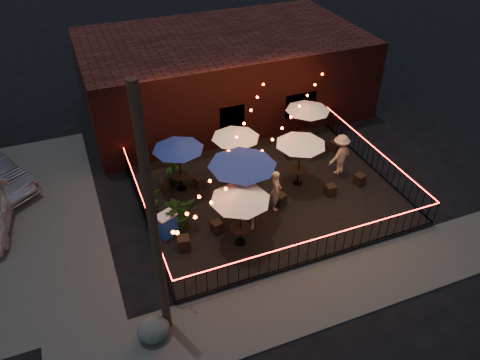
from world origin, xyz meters
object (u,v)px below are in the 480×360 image
object	(u,v)px
cafe_table_2	(242,162)
cooler	(167,225)
cafe_table_5	(308,108)
cafe_table_3	(236,135)
cafe_table_4	(301,141)
utility_pole	(153,227)
cafe_table_0	(240,197)
cafe_table_1	(178,146)
boulder	(154,330)

from	to	relation	value
cafe_table_2	cooler	xyz separation A→B (m)	(-2.93, 0.03, -2.04)
cafe_table_2	cafe_table_5	xyz separation A→B (m)	(4.59, 3.54, -0.48)
cafe_table_3	cafe_table_4	bearing A→B (deg)	-34.56
cafe_table_2	cafe_table_3	xyz separation A→B (m)	(0.75, 2.58, -0.51)
utility_pole	cafe_table_4	distance (m)	8.55
cafe_table_0	cafe_table_1	distance (m)	4.00
utility_pole	cafe_table_2	world-z (taller)	utility_pole
utility_pole	cafe_table_0	bearing A→B (deg)	35.69
utility_pole	boulder	bearing A→B (deg)	-149.32
utility_pole	boulder	size ratio (longest dim) A/B	8.59
cafe_table_1	cafe_table_4	world-z (taller)	cafe_table_1
cafe_table_0	cafe_table_2	xyz separation A→B (m)	(0.62, 1.34, 0.42)
cafe_table_3	cafe_table_2	bearing A→B (deg)	-106.12
cooler	utility_pole	bearing A→B (deg)	-128.93
utility_pole	cafe_table_0	world-z (taller)	utility_pole
cafe_table_1	cafe_table_4	size ratio (longest dim) A/B	1.00
cafe_table_4	cafe_table_5	xyz separation A→B (m)	(1.65, 2.47, -0.03)
cafe_table_1	cafe_table_5	bearing A→B (deg)	9.30
cafe_table_3	cafe_table_4	xyz separation A→B (m)	(2.19, -1.51, 0.05)
cafe_table_5	boulder	bearing A→B (deg)	-139.98
cafe_table_1	cafe_table_3	world-z (taller)	cafe_table_1
cafe_table_2	boulder	world-z (taller)	cafe_table_2
cafe_table_0	cafe_table_4	xyz separation A→B (m)	(3.55, 2.42, -0.03)
utility_pole	cafe_table_2	size ratio (longest dim) A/B	2.60
utility_pole	cafe_table_0	xyz separation A→B (m)	(3.30, 2.37, -1.76)
cafe_table_3	boulder	distance (m)	8.54
cafe_table_4	boulder	size ratio (longest dim) A/B	2.42
cafe_table_5	cooler	xyz separation A→B (m)	(-7.51, -3.52, -1.55)
utility_pole	cooler	bearing A→B (deg)	75.13
cafe_table_3	cafe_table_5	world-z (taller)	cafe_table_5
cafe_table_4	cafe_table_5	bearing A→B (deg)	56.18
cafe_table_5	boulder	size ratio (longest dim) A/B	2.87
cafe_table_2	cafe_table_4	xyz separation A→B (m)	(2.93, 1.08, -0.45)
cafe_table_3	boulder	size ratio (longest dim) A/B	2.44
utility_pole	cafe_table_2	distance (m)	5.57
boulder	cafe_table_1	bearing A→B (deg)	67.45
cafe_table_1	cafe_table_2	size ratio (longest dim) A/B	0.73
cafe_table_0	cafe_table_4	size ratio (longest dim) A/B	1.03
cafe_table_4	cafe_table_0	bearing A→B (deg)	-145.74
utility_pole	cooler	size ratio (longest dim) A/B	8.55
cafe_table_0	cooler	size ratio (longest dim) A/B	2.49
cafe_table_2	cafe_table_5	distance (m)	5.82
cafe_table_0	cafe_table_3	bearing A→B (deg)	70.86
cafe_table_0	cafe_table_2	size ratio (longest dim) A/B	0.76
cafe_table_0	cooler	distance (m)	3.13
cafe_table_0	cafe_table_5	xyz separation A→B (m)	(5.20, 4.88, -0.06)
cafe_table_5	boulder	distance (m)	11.86
cafe_table_0	cooler	xyz separation A→B (m)	(-2.31, 1.37, -1.62)
cafe_table_1	cafe_table_2	distance (m)	3.06
cooler	cafe_table_4	bearing A→B (deg)	-13.92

